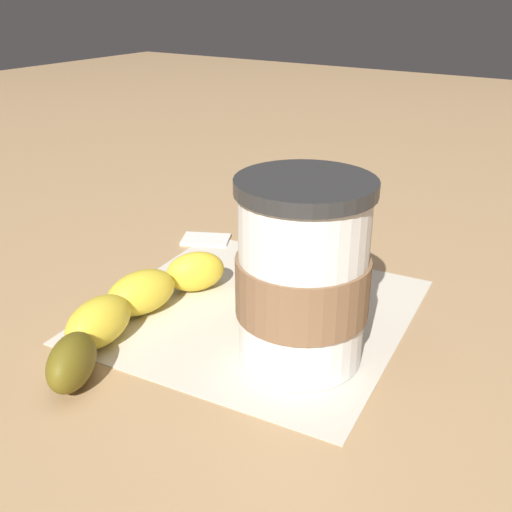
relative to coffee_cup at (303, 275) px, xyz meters
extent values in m
plane|color=tan|center=(0.06, -0.04, -0.07)|extent=(3.00, 3.00, 0.00)
cube|color=beige|center=(0.06, -0.04, -0.07)|extent=(0.27, 0.27, 0.00)
cylinder|color=white|center=(0.00, 0.00, 0.00)|extent=(0.09, 0.09, 0.13)
cylinder|color=#2D2D2D|center=(0.00, 0.00, 0.07)|extent=(0.10, 0.10, 0.01)
cylinder|color=#846042|center=(0.00, 0.00, -0.01)|extent=(0.09, 0.09, 0.04)
cylinder|color=beige|center=(0.06, -0.08, -0.05)|extent=(0.06, 0.06, 0.04)
ellipsoid|color=#AD8451|center=(0.06, -0.08, 0.01)|extent=(0.08, 0.08, 0.06)
ellipsoid|color=yellow|center=(0.13, -0.04, -0.05)|extent=(0.05, 0.06, 0.04)
ellipsoid|color=yellow|center=(0.14, 0.02, -0.05)|extent=(0.05, 0.07, 0.04)
ellipsoid|color=yellow|center=(0.14, 0.07, -0.05)|extent=(0.04, 0.07, 0.04)
ellipsoid|color=brown|center=(0.11, 0.12, -0.05)|extent=(0.05, 0.06, 0.04)
cube|color=white|center=(0.19, -0.14, -0.06)|extent=(0.06, 0.05, 0.01)
camera|label=1|loc=(-0.18, 0.33, 0.19)|focal=42.00mm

